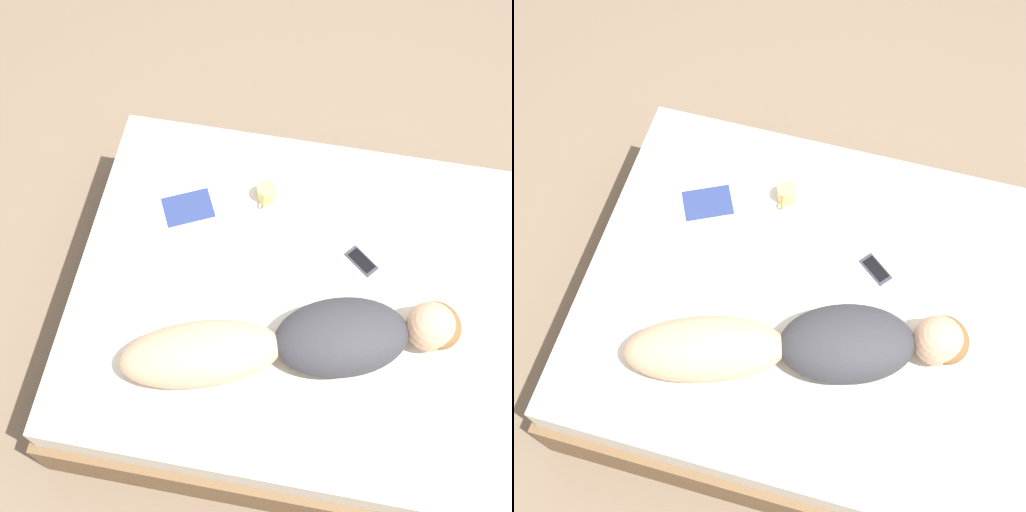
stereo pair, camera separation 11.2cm
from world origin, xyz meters
The scene contains 6 objects.
ground_plane centered at (0.00, 0.00, 0.00)m, with size 12.00×12.00×0.00m, color #7A6651.
bed centered at (0.00, 0.00, 0.24)m, with size 1.52×2.11×0.49m.
person centered at (0.24, -0.11, 0.59)m, with size 0.59×1.28×0.19m.
open_magazine centered at (-0.40, -0.70, 0.50)m, with size 0.53×0.46×0.01m.
coffee_mug centered at (-0.41, -0.34, 0.53)m, with size 0.11×0.08×0.08m.
cell_phone centered at (-0.18, 0.09, 0.50)m, with size 0.13×0.14×0.01m.
Camera 1 is at (1.17, -0.09, 3.05)m, focal length 50.00 mm.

